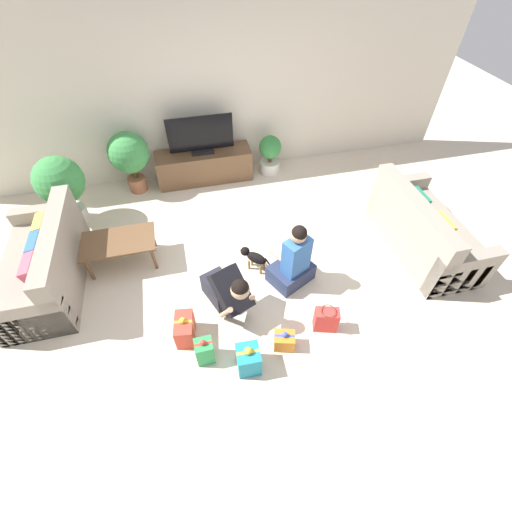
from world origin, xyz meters
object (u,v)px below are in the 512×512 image
(dog, at_px, (254,257))
(gift_box_c, at_px, (248,359))
(sofa_right, at_px, (423,231))
(gift_box_b, at_px, (205,351))
(potted_plant_back_right, at_px, (270,153))
(potted_plant_back_left, at_px, (129,155))
(gift_bag_a, at_px, (326,319))
(sofa_left, at_px, (46,266))
(gift_box_d, at_px, (185,329))
(coffee_table, at_px, (119,243))
(gift_box_a, at_px, (284,340))
(person_sitting, at_px, (293,262))
(tv, at_px, (201,137))
(potted_plant_corner_left, at_px, (61,184))
(tv_console, at_px, (204,166))
(person_kneeling, at_px, (228,290))

(dog, relative_size, gift_box_c, 0.88)
(sofa_right, height_order, gift_box_b, sofa_right)
(potted_plant_back_right, distance_m, potted_plant_back_left, 2.30)
(sofa_right, relative_size, gift_bag_a, 5.02)
(sofa_left, relative_size, gift_box_d, 4.70)
(dog, height_order, gift_box_d, gift_box_d)
(coffee_table, distance_m, gift_box_c, 2.28)
(gift_box_a, bearing_deg, person_sitting, 67.37)
(gift_box_b, bearing_deg, person_sitting, 33.81)
(sofa_left, height_order, tv, tv)
(potted_plant_corner_left, distance_m, person_sitting, 3.41)
(gift_box_c, bearing_deg, sofa_left, 141.93)
(gift_box_a, bearing_deg, coffee_table, 135.42)
(potted_plant_corner_left, bearing_deg, gift_bag_a, -41.62)
(sofa_left, relative_size, sofa_right, 1.00)
(tv_console, relative_size, dog, 4.68)
(gift_box_b, bearing_deg, potted_plant_back_left, 101.62)
(person_kneeling, bearing_deg, gift_box_a, -73.09)
(potted_plant_corner_left, height_order, person_sitting, potted_plant_corner_left)
(person_kneeling, bearing_deg, tv, 66.59)
(gift_box_b, distance_m, gift_box_d, 0.36)
(tv_console, distance_m, gift_box_a, 3.43)
(gift_box_d, bearing_deg, coffee_table, 117.37)
(coffee_table, xyz_separation_m, person_kneeling, (1.24, -1.08, -0.00))
(person_sitting, bearing_deg, gift_box_d, -6.64)
(tv_console, bearing_deg, person_kneeling, -91.99)
(person_kneeling, height_order, dog, person_kneeling)
(tv_console, height_order, potted_plant_corner_left, potted_plant_corner_left)
(sofa_right, height_order, potted_plant_back_left, potted_plant_back_left)
(tv, bearing_deg, person_sitting, -73.01)
(sofa_left, distance_m, gift_box_c, 2.77)
(sofa_right, relative_size, potted_plant_corner_left, 1.62)
(sofa_right, relative_size, tv, 1.65)
(gift_box_d, bearing_deg, sofa_left, 142.87)
(coffee_table, relative_size, gift_bag_a, 2.71)
(sofa_right, relative_size, coffee_table, 1.85)
(potted_plant_back_right, xyz_separation_m, gift_box_c, (-1.17, -3.49, -0.20))
(sofa_right, height_order, person_kneeling, sofa_right)
(tv_console, xyz_separation_m, gift_bag_a, (0.93, -3.28, -0.10))
(sofa_left, xyz_separation_m, gift_box_d, (1.57, -1.19, -0.16))
(potted_plant_back_left, bearing_deg, sofa_right, -31.24)
(potted_plant_corner_left, bearing_deg, tv, 17.10)
(gift_box_d, bearing_deg, person_kneeling, 25.74)
(tv, xyz_separation_m, dog, (0.34, -2.21, -0.57))
(tv_console, height_order, tv, tv)
(dog, relative_size, gift_box_d, 0.92)
(potted_plant_back_left, bearing_deg, potted_plant_corner_left, -147.58)
(potted_plant_corner_left, relative_size, gift_box_a, 4.00)
(tv, distance_m, gift_box_a, 3.49)
(gift_box_c, distance_m, gift_box_d, 0.80)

